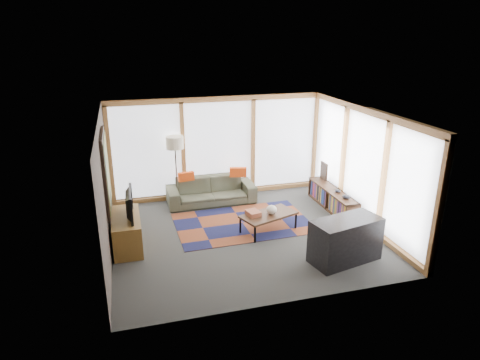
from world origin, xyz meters
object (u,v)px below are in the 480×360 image
object	(u,v)px
bookshelf	(332,199)
television	(126,204)
sofa	(211,191)
bar_counter	(345,240)
coffee_table	(268,222)
tv_console	(127,232)
floor_lamp	(176,170)

from	to	relation	value
bookshelf	television	xyz separation A→B (m)	(-4.82, -0.65, 0.68)
sofa	bar_counter	world-z (taller)	bar_counter
bookshelf	coffee_table	bearing A→B (deg)	-158.97
sofa	tv_console	bearing A→B (deg)	-139.51
floor_lamp	coffee_table	distance (m)	2.79
bar_counter	bookshelf	bearing A→B (deg)	55.60
sofa	bar_counter	size ratio (longest dim) A/B	1.65
coffee_table	television	bearing A→B (deg)	178.45
floor_lamp	tv_console	xyz separation A→B (m)	(-1.28, -2.02, -0.54)
bookshelf	bar_counter	world-z (taller)	bar_counter
sofa	bookshelf	distance (m)	3.00
tv_console	bar_counter	size ratio (longest dim) A/B	0.98
television	sofa	bearing A→B (deg)	-46.74
coffee_table	bookshelf	distance (m)	2.03
sofa	coffee_table	bearing A→B (deg)	-66.32
television	bar_counter	distance (m)	4.27
coffee_table	television	xyz separation A→B (m)	(-2.93, 0.08, 0.73)
sofa	bookshelf	xyz separation A→B (m)	(2.75, -1.19, -0.07)
television	tv_console	bearing A→B (deg)	58.84
sofa	coffee_table	world-z (taller)	sofa
coffee_table	television	distance (m)	3.02
floor_lamp	bar_counter	bearing A→B (deg)	-54.19
bookshelf	television	size ratio (longest dim) A/B	2.10
floor_lamp	bookshelf	size ratio (longest dim) A/B	0.86
coffee_table	sofa	bearing A→B (deg)	114.06
floor_lamp	coffee_table	bearing A→B (deg)	-51.61
floor_lamp	television	world-z (taller)	floor_lamp
bar_counter	tv_console	bearing A→B (deg)	144.42
floor_lamp	tv_console	distance (m)	2.45
tv_console	bookshelf	bearing A→B (deg)	7.37
tv_console	bar_counter	world-z (taller)	bar_counter
tv_console	bar_counter	distance (m)	4.28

